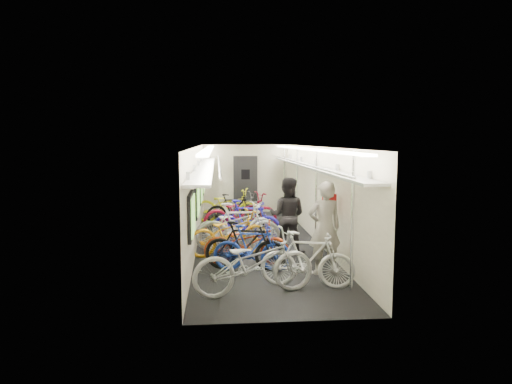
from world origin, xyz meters
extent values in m
plane|color=black|center=(0.00, 0.00, 0.00)|extent=(10.00, 10.00, 0.00)
plane|color=white|center=(0.00, 0.00, 2.40)|extent=(10.00, 10.00, 0.00)
plane|color=beige|center=(-1.50, 0.00, 1.20)|extent=(0.00, 10.00, 10.00)
plane|color=beige|center=(1.50, 0.00, 1.20)|extent=(0.00, 10.00, 10.00)
plane|color=beige|center=(0.00, 5.00, 1.20)|extent=(3.00, 0.00, 3.00)
plane|color=beige|center=(0.00, -5.00, 1.20)|extent=(3.00, 0.00, 3.00)
cube|color=black|center=(-1.46, -3.20, 1.25)|extent=(0.06, 1.10, 0.80)
cube|color=#7CC255|center=(-1.42, -3.20, 1.25)|extent=(0.02, 0.96, 0.66)
cube|color=black|center=(-1.46, -1.00, 1.25)|extent=(0.06, 1.10, 0.80)
cube|color=#7CC255|center=(-1.42, -1.00, 1.25)|extent=(0.02, 0.96, 0.66)
cube|color=black|center=(-1.46, 1.20, 1.25)|extent=(0.06, 1.10, 0.80)
cube|color=#7CC255|center=(-1.42, 1.20, 1.25)|extent=(0.02, 0.96, 0.66)
cube|color=black|center=(-1.46, 3.40, 1.25)|extent=(0.06, 1.10, 0.80)
cube|color=#7CC255|center=(-1.42, 3.40, 1.25)|extent=(0.02, 0.96, 0.66)
cube|color=yellow|center=(-1.45, -2.10, 1.30)|extent=(0.02, 0.22, 0.30)
cube|color=yellow|center=(-1.45, 0.10, 1.30)|extent=(0.02, 0.22, 0.30)
cube|color=yellow|center=(-1.45, 2.30, 1.30)|extent=(0.02, 0.22, 0.30)
cube|color=black|center=(0.00, 4.94, 1.00)|extent=(0.85, 0.08, 2.00)
cube|color=#999BA0|center=(-1.28, 0.00, 1.92)|extent=(0.40, 9.70, 0.05)
cube|color=#999BA0|center=(1.28, 0.00, 1.92)|extent=(0.40, 9.70, 0.05)
cylinder|color=silver|center=(-0.95, 0.00, 2.02)|extent=(0.04, 9.70, 0.04)
cylinder|color=silver|center=(0.95, 0.00, 2.02)|extent=(0.04, 9.70, 0.04)
cube|color=white|center=(-1.20, 0.00, 2.34)|extent=(0.18, 9.60, 0.04)
cube|color=white|center=(1.20, 0.00, 2.34)|extent=(0.18, 9.60, 0.04)
cylinder|color=silver|center=(1.25, -3.80, 1.20)|extent=(0.05, 0.05, 2.38)
cylinder|color=silver|center=(1.25, -1.00, 1.20)|extent=(0.05, 0.05, 2.38)
cylinder|color=silver|center=(1.25, 1.50, 1.20)|extent=(0.05, 0.05, 2.38)
cylinder|color=silver|center=(1.25, 4.00, 1.20)|extent=(0.05, 0.05, 2.38)
imported|color=#A2A3A7|center=(-0.40, -3.81, 0.54)|extent=(2.17, 1.13, 1.08)
imported|color=#1A359D|center=(-0.33, -2.46, 0.46)|extent=(1.59, 0.73, 0.92)
imported|color=#9A3010|center=(-0.41, -2.01, 0.46)|extent=(1.80, 0.80, 0.92)
imported|color=black|center=(-0.46, -2.40, 0.49)|extent=(1.70, 0.88, 0.98)
imported|color=orange|center=(-0.74, -1.12, 0.50)|extent=(2.02, 1.28, 1.00)
imported|color=silver|center=(-0.50, -0.90, 0.57)|extent=(1.92, 0.60, 1.14)
imported|color=#ACACB0|center=(-0.59, -0.36, 0.52)|extent=(2.11, 1.24, 1.05)
imported|color=#221CAC|center=(-0.26, 0.16, 0.53)|extent=(1.83, 1.04, 1.06)
imported|color=maroon|center=(-0.37, 1.07, 0.57)|extent=(2.29, 1.43, 1.14)
imported|color=black|center=(-0.52, 2.34, 0.48)|extent=(1.63, 0.52, 0.97)
imported|color=yellow|center=(-0.69, 2.77, 0.54)|extent=(2.18, 1.30, 1.08)
imported|color=silver|center=(0.55, -3.53, 0.50)|extent=(1.71, 0.88, 0.99)
imported|color=#5E5D61|center=(-0.32, 3.14, 0.46)|extent=(1.84, 1.28, 0.92)
imported|color=gray|center=(1.03, -2.74, 0.89)|extent=(0.69, 0.49, 1.79)
imported|color=black|center=(0.57, -1.09, 0.86)|extent=(1.01, 0.90, 1.73)
cube|color=#B11211|center=(1.27, -2.13, 1.28)|extent=(0.29, 0.22, 0.38)
camera|label=1|loc=(-0.99, -11.14, 2.56)|focal=32.00mm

